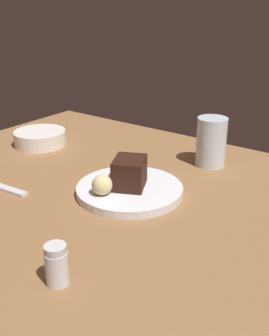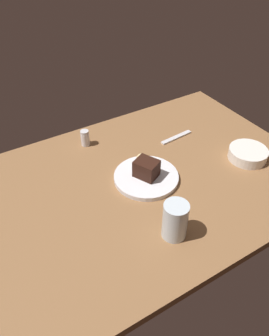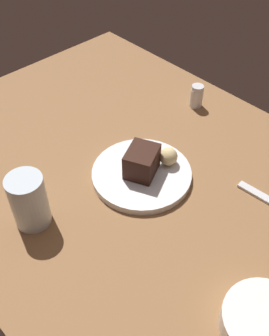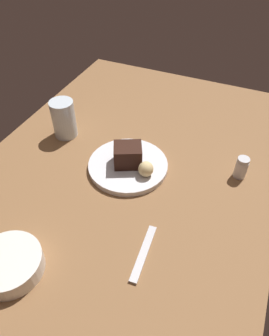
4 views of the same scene
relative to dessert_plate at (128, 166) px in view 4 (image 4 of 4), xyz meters
The scene contains 8 objects.
dining_table 2.36cm from the dessert_plate, 136.69° to the right, with size 120.00×84.00×3.00cm, color brown.
dessert_plate is the anchor object (origin of this frame).
chocolate_cake_slice 4.00cm from the dessert_plate, 85.67° to the right, with size 7.76×6.40×6.30cm, color black.
bread_roll 7.16cm from the dessert_plate, 72.09° to the left, with size 4.24×4.24×4.24cm, color #DBC184.
salt_shaker 31.57cm from the dessert_plate, 107.78° to the left, with size 3.45×3.45×6.52cm.
water_glass 26.59cm from the dessert_plate, 104.74° to the right, with size 7.43×7.43×12.16cm, color silver.
side_bowl 40.53cm from the dessert_plate, 14.57° to the right, with size 14.52×14.52×4.12cm, color white.
dessert_spoon 28.43cm from the dessert_plate, 31.23° to the left, with size 15.00×1.80×0.70cm, color silver.
Camera 4 is at (60.80, 28.50, 66.73)cm, focal length 34.03 mm.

